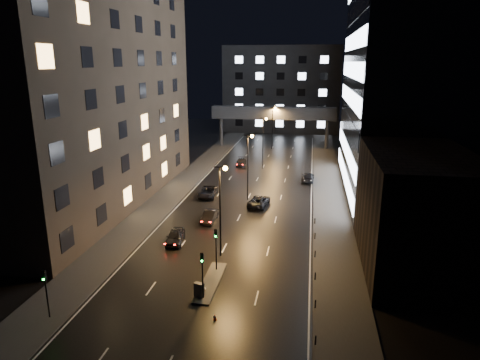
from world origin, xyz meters
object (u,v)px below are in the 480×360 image
(car_away_c, at_px, (208,192))
(car_toward_a, at_px, (259,201))
(car_away_a, at_px, (175,237))
(car_away_b, at_px, (210,216))
(utility_cabinet, at_px, (199,290))
(car_toward_b, at_px, (308,177))
(car_away_d, at_px, (241,162))

(car_away_c, relative_size, car_toward_a, 1.00)
(car_away_a, height_order, car_away_c, car_away_a)
(car_toward_a, bearing_deg, car_away_c, -12.22)
(car_away_a, distance_m, car_toward_a, 16.94)
(car_away_b, height_order, utility_cabinet, utility_cabinet)
(utility_cabinet, bearing_deg, car_toward_a, 103.25)
(car_away_a, height_order, car_toward_a, car_away_a)
(car_away_c, distance_m, car_toward_b, 19.34)
(car_away_a, distance_m, utility_cabinet, 12.75)
(car_toward_a, relative_size, utility_cabinet, 4.05)
(car_away_d, bearing_deg, car_away_b, -93.55)
(car_away_a, xyz_separation_m, car_toward_a, (8.03, 14.91, -0.03))
(car_away_a, bearing_deg, car_away_c, 84.11)
(car_away_d, xyz_separation_m, car_toward_a, (6.62, -24.29, 0.04))
(car_away_a, relative_size, utility_cabinet, 3.45)
(utility_cabinet, bearing_deg, car_away_b, 118.59)
(car_toward_a, xyz_separation_m, car_toward_b, (6.91, 14.78, -0.00))
(car_away_b, xyz_separation_m, car_toward_b, (12.60, 22.25, 0.02))
(car_away_d, relative_size, car_toward_b, 0.95)
(car_away_c, height_order, utility_cabinet, car_away_c)
(car_away_a, relative_size, car_away_c, 0.85)
(car_away_a, bearing_deg, utility_cabinet, -70.08)
(car_away_b, relative_size, car_toward_a, 0.82)
(car_away_d, height_order, car_toward_b, car_toward_b)
(car_away_c, height_order, car_toward_a, car_away_c)
(car_away_a, bearing_deg, car_away_d, 80.58)
(car_away_c, relative_size, car_away_d, 1.11)
(car_toward_a, bearing_deg, utility_cabinet, 93.00)
(car_away_a, relative_size, car_away_b, 1.04)
(car_away_d, bearing_deg, car_toward_a, -79.97)
(car_toward_a, bearing_deg, car_toward_b, -107.30)
(utility_cabinet, bearing_deg, car_away_a, 135.30)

